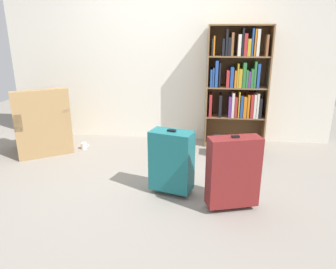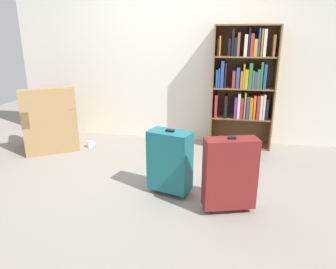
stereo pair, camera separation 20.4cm
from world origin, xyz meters
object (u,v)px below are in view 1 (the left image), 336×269
Objects in this scene: bookshelf at (237,82)px; armchair at (42,129)px; storage_box at (232,146)px; suitcase_teal at (172,161)px; mug at (84,146)px; suitcase_dark_red at (233,172)px.

bookshelf is 2.81m from armchair.
bookshelf is at bearing 12.06° from armchair.
storage_box is 1.34m from suitcase_teal.
bookshelf is at bearing 64.60° from suitcase_teal.
storage_box reaches higher than mug.
suitcase_teal is (-0.69, -1.13, 0.22)m from storage_box.
armchair is 2.63m from storage_box.
armchair is (-2.68, -0.57, -0.61)m from bookshelf.
suitcase_teal is at bearing -121.57° from storage_box.
suitcase_teal is (1.38, -1.13, 0.31)m from mug.
mug is 1.81m from suitcase_teal.
suitcase_teal is at bearing 158.00° from suitcase_dark_red.
bookshelf is 1.92m from suitcase_dark_red.
storage_box is (-0.06, -0.47, -0.79)m from bookshelf.
mug is 2.08m from storage_box.
bookshelf is 1.86m from suitcase_teal.
mug is 0.16× the size of suitcase_dark_red.
armchair reaches higher than storage_box.
suitcase_teal is (-0.76, -1.60, -0.57)m from bookshelf.
storage_box is at bearing 2.32° from armchair.
bookshelf is 2.46× the size of suitcase_teal.
bookshelf is 2.32× the size of suitcase_dark_red.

